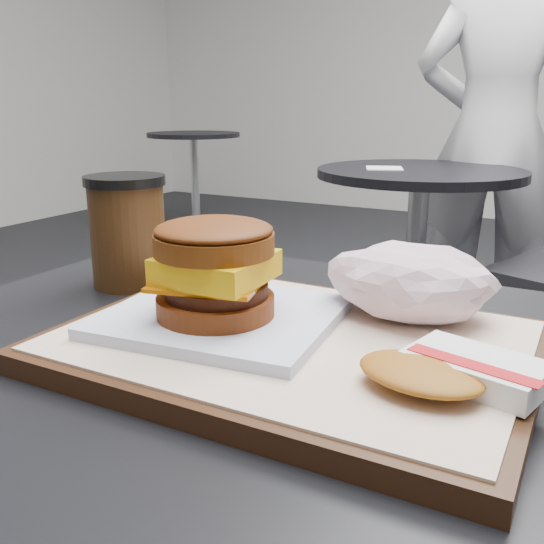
{
  "coord_description": "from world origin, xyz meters",
  "views": [
    {
      "loc": [
        0.19,
        -0.41,
        0.98
      ],
      "look_at": [
        -0.04,
        0.03,
        0.83
      ],
      "focal_mm": 40.0,
      "sensor_mm": 36.0,
      "label": 1
    }
  ],
  "objects_px": {
    "hash_brown": "(451,371)",
    "breakfast_sandwich": "(217,281)",
    "neighbor_table": "(417,227)",
    "coffee_cup": "(128,229)",
    "serving_tray": "(292,345)",
    "crumpled_wrapper": "(410,281)",
    "patron": "(494,137)"
  },
  "relations": [
    {
      "from": "hash_brown",
      "to": "breakfast_sandwich",
      "type": "bearing_deg",
      "value": 173.88
    },
    {
      "from": "breakfast_sandwich",
      "to": "coffee_cup",
      "type": "xyz_separation_m",
      "value": [
        -0.19,
        0.11,
        0.01
      ]
    },
    {
      "from": "crumpled_wrapper",
      "to": "patron",
      "type": "height_order",
      "value": "patron"
    },
    {
      "from": "hash_brown",
      "to": "coffee_cup",
      "type": "bearing_deg",
      "value": 162.04
    },
    {
      "from": "serving_tray",
      "to": "hash_brown",
      "type": "height_order",
      "value": "hash_brown"
    },
    {
      "from": "coffee_cup",
      "to": "neighbor_table",
      "type": "relative_size",
      "value": 0.17
    },
    {
      "from": "hash_brown",
      "to": "crumpled_wrapper",
      "type": "relative_size",
      "value": 0.88
    },
    {
      "from": "breakfast_sandwich",
      "to": "crumpled_wrapper",
      "type": "height_order",
      "value": "breakfast_sandwich"
    },
    {
      "from": "breakfast_sandwich",
      "to": "neighbor_table",
      "type": "height_order",
      "value": "breakfast_sandwich"
    },
    {
      "from": "serving_tray",
      "to": "neighbor_table",
      "type": "distance_m",
      "value": 1.69
    },
    {
      "from": "coffee_cup",
      "to": "patron",
      "type": "distance_m",
      "value": 1.97
    },
    {
      "from": "crumpled_wrapper",
      "to": "patron",
      "type": "xyz_separation_m",
      "value": [
        -0.24,
        1.97,
        0.02
      ]
    },
    {
      "from": "serving_tray",
      "to": "crumpled_wrapper",
      "type": "xyz_separation_m",
      "value": [
        0.07,
        0.09,
        0.04
      ]
    },
    {
      "from": "serving_tray",
      "to": "coffee_cup",
      "type": "xyz_separation_m",
      "value": [
        -0.26,
        0.09,
        0.06
      ]
    },
    {
      "from": "patron",
      "to": "serving_tray",
      "type": "bearing_deg",
      "value": 86.41
    },
    {
      "from": "breakfast_sandwich",
      "to": "neighbor_table",
      "type": "bearing_deg",
      "value": 99.25
    },
    {
      "from": "hash_brown",
      "to": "crumpled_wrapper",
      "type": "bearing_deg",
      "value": 117.78
    },
    {
      "from": "hash_brown",
      "to": "patron",
      "type": "bearing_deg",
      "value": 98.38
    },
    {
      "from": "serving_tray",
      "to": "coffee_cup",
      "type": "height_order",
      "value": "coffee_cup"
    },
    {
      "from": "hash_brown",
      "to": "neighbor_table",
      "type": "xyz_separation_m",
      "value": [
        -0.47,
        1.67,
        -0.25
      ]
    },
    {
      "from": "breakfast_sandwich",
      "to": "neighbor_table",
      "type": "distance_m",
      "value": 1.7
    },
    {
      "from": "crumpled_wrapper",
      "to": "neighbor_table",
      "type": "bearing_deg",
      "value": 104.65
    },
    {
      "from": "coffee_cup",
      "to": "crumpled_wrapper",
      "type": "bearing_deg",
      "value": -0.73
    },
    {
      "from": "breakfast_sandwich",
      "to": "hash_brown",
      "type": "distance_m",
      "value": 0.2
    },
    {
      "from": "coffee_cup",
      "to": "patron",
      "type": "relative_size",
      "value": 0.07
    },
    {
      "from": "breakfast_sandwich",
      "to": "neighbor_table",
      "type": "xyz_separation_m",
      "value": [
        -0.27,
        1.65,
        -0.28
      ]
    },
    {
      "from": "neighbor_table",
      "to": "serving_tray",
      "type": "bearing_deg",
      "value": -78.46
    },
    {
      "from": "breakfast_sandwich",
      "to": "serving_tray",
      "type": "bearing_deg",
      "value": 9.17
    },
    {
      "from": "serving_tray",
      "to": "breakfast_sandwich",
      "type": "bearing_deg",
      "value": -170.83
    },
    {
      "from": "serving_tray",
      "to": "neighbor_table",
      "type": "xyz_separation_m",
      "value": [
        -0.34,
        1.64,
        -0.23
      ]
    },
    {
      "from": "hash_brown",
      "to": "neighbor_table",
      "type": "bearing_deg",
      "value": 105.69
    },
    {
      "from": "serving_tray",
      "to": "patron",
      "type": "height_order",
      "value": "patron"
    }
  ]
}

